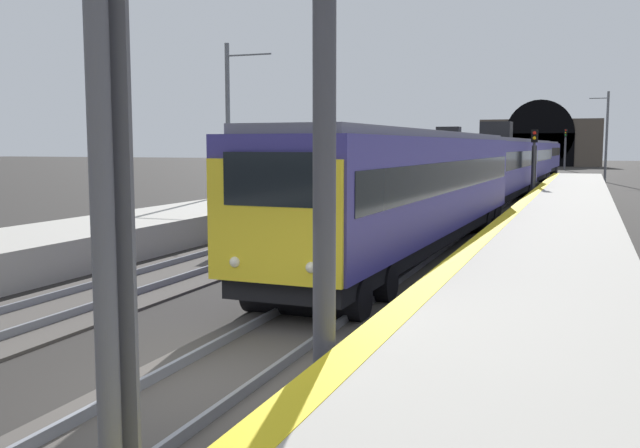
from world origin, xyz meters
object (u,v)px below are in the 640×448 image
Objects in this scene: overhead_signal_gantry at (21,33)px; train_main_approaching at (513,163)px; catenary_mast_near at (229,127)px; train_adjacent_platform at (417,163)px; catenary_mast_far at (606,136)px; railway_signal_mid at (534,159)px; railway_signal_far at (565,145)px; railway_signal_near at (101,130)px.

train_main_approaching is at bearing -3.45° from overhead_signal_gantry.
catenary_mast_near is (22.69, 8.87, -0.69)m from overhead_signal_gantry.
train_main_approaching is 8.50m from train_adjacent_platform.
catenary_mast_near is 1.00× the size of catenary_mast_far.
catenary_mast_far is at bearing 170.51° from railway_signal_mid.
railway_signal_far is at bearing -2.71° from overhead_signal_gantry.
catenary_mast_near is (26.77, 13.31, 0.76)m from railway_signal_near.
railway_signal_mid is at bearing 170.51° from catenary_mast_far.
railway_signal_near is 66.21m from catenary_mast_far.
railway_signal_near is at bearing -132.53° from overhead_signal_gantry.
overhead_signal_gantry is (4.07, 4.44, 1.45)m from railway_signal_near.
train_main_approaching is 14.13× the size of railway_signal_far.
train_main_approaching is at bearing -2.10° from railway_signal_far.
catenary_mast_far is at bearing 176.15° from railway_signal_near.
overhead_signal_gantry is (-93.66, 4.44, 1.58)m from railway_signal_far.
railway_signal_mid is at bearing 86.09° from train_adjacent_platform.
train_main_approaching is 13.59× the size of railway_signal_near.
train_adjacent_platform is 14.60m from catenary_mast_near.
railway_signal_far reaches higher than train_main_approaching.
overhead_signal_gantry is at bearing -7.16° from railway_signal_mid.
overhead_signal_gantry is at bearing -2.71° from railway_signal_far.
railway_signal_mid is (-7.14, -1.88, 0.39)m from train_main_approaching.
catenary_mast_near reaches higher than train_adjacent_platform.
train_adjacent_platform is 4.52× the size of overhead_signal_gantry.
railway_signal_mid is 0.77× the size of railway_signal_far.
railway_signal_near is at bearing 0.00° from railway_signal_far.
catenary_mast_far reaches higher than train_main_approaching.
railway_signal_near is (-39.79, -7.01, 1.22)m from train_adjacent_platform.
railway_signal_near is 6.20m from overhead_signal_gantry.
railway_signal_near is 0.70× the size of catenary_mast_near.
train_main_approaching reaches higher than railway_signal_mid.
train_main_approaching is at bearing 141.89° from train_adjacent_platform.
railway_signal_far is at bearing 179.62° from train_main_approaching.
train_adjacent_platform is 7.52× the size of railway_signal_far.
overhead_signal_gantry is 1.12× the size of catenary_mast_far.
railway_signal_near is at bearing -153.56° from catenary_mast_near.
train_main_approaching is 1.88× the size of train_adjacent_platform.
railway_signal_far is at bearing 172.09° from train_adjacent_platform.
train_adjacent_platform is at bearing 4.11° from overhead_signal_gantry.
overhead_signal_gantry is 1.13× the size of catenary_mast_near.
railway_signal_near is 1.35× the size of railway_signal_mid.
overhead_signal_gantry reaches higher than railway_signal_mid.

